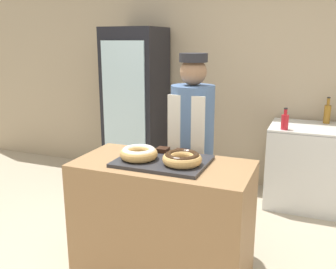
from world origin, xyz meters
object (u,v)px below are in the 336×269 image
object	(u,v)px
donut_chocolate_glaze	(182,158)
bottle_amber	(327,113)
chest_freezer	(314,166)
serving_tray	(163,161)
beverage_fridge	(136,107)
brownie_back_left	(163,150)
donut_light_glaze	(139,153)
bottle_red	(285,121)
baker_person	(192,148)
brownie_back_right	(181,152)

from	to	relation	value
donut_chocolate_glaze	bottle_amber	distance (m)	2.20
chest_freezer	serving_tray	bearing A→B (deg)	-119.57
beverage_fridge	chest_freezer	distance (m)	2.12
brownie_back_left	chest_freezer	bearing A→B (deg)	56.03
serving_tray	donut_light_glaze	world-z (taller)	donut_light_glaze
chest_freezer	bottle_amber	distance (m)	0.58
donut_chocolate_glaze	bottle_red	bearing A→B (deg)	71.35
donut_light_glaze	chest_freezer	bearing A→B (deg)	57.30
brownie_back_left	baker_person	size ratio (longest dim) A/B	0.05
brownie_back_left	baker_person	world-z (taller)	baker_person
donut_chocolate_glaze	brownie_back_left	xyz separation A→B (m)	(-0.23, 0.22, -0.03)
donut_light_glaze	brownie_back_left	bearing A→B (deg)	67.59
serving_tray	donut_light_glaze	size ratio (longest dim) A/B	2.36
brownie_back_left	bottle_red	bearing A→B (deg)	60.49
baker_person	beverage_fridge	bearing A→B (deg)	132.74
donut_chocolate_glaze	bottle_amber	bearing A→B (deg)	65.59
brownie_back_left	baker_person	distance (m)	0.38
donut_chocolate_glaze	chest_freezer	xyz separation A→B (m)	(0.83, 1.79, -0.52)
baker_person	bottle_amber	xyz separation A→B (m)	(1.03, 1.43, 0.11)
serving_tray	donut_chocolate_glaze	distance (m)	0.18
donut_light_glaze	brownie_back_left	size ratio (longest dim) A/B	3.10
donut_chocolate_glaze	brownie_back_right	distance (m)	0.24
chest_freezer	bottle_red	world-z (taller)	bottle_red
bottle_amber	bottle_red	distance (m)	0.60
donut_light_glaze	brownie_back_right	distance (m)	0.32
donut_chocolate_glaze	baker_person	world-z (taller)	baker_person
brownie_back_left	chest_freezer	distance (m)	1.96
serving_tray	bottle_red	size ratio (longest dim) A/B	2.88
donut_light_glaze	chest_freezer	xyz separation A→B (m)	(1.15, 1.79, -0.52)
serving_tray	brownie_back_left	xyz separation A→B (m)	(-0.07, 0.17, 0.03)
serving_tray	brownie_back_right	size ratio (longest dim) A/B	7.29
chest_freezer	bottle_red	bearing A→B (deg)	-141.65
donut_light_glaze	brownie_back_right	world-z (taller)	donut_light_glaze
beverage_fridge	bottle_red	xyz separation A→B (m)	(1.75, -0.24, 0.01)
donut_chocolate_glaze	brownie_back_right	bearing A→B (deg)	112.41
donut_light_glaze	bottle_red	xyz separation A→B (m)	(0.84, 1.54, -0.02)
serving_tray	baker_person	bearing A→B (deg)	85.98
donut_light_glaze	brownie_back_right	xyz separation A→B (m)	(0.23, 0.22, -0.03)
baker_person	beverage_fridge	world-z (taller)	beverage_fridge
brownie_back_right	bottle_red	distance (m)	1.46
brownie_back_left	beverage_fridge	distance (m)	1.86
serving_tray	chest_freezer	distance (m)	2.05
donut_light_glaze	donut_chocolate_glaze	world-z (taller)	same
beverage_fridge	bottle_red	distance (m)	1.77
brownie_back_left	brownie_back_right	world-z (taller)	same
serving_tray	donut_chocolate_glaze	xyz separation A→B (m)	(0.16, -0.05, 0.06)
brownie_back_right	bottle_amber	bearing A→B (deg)	60.81
serving_tray	baker_person	size ratio (longest dim) A/B	0.38
chest_freezer	bottle_amber	size ratio (longest dim) A/B	3.28
baker_person	bottle_amber	size ratio (longest dim) A/B	5.76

